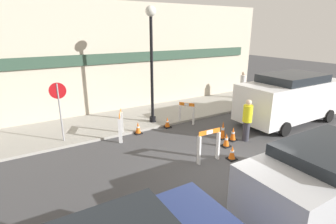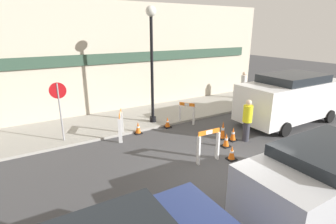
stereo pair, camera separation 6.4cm
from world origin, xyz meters
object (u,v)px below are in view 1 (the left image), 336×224
at_px(streetlamp_post, 151,50).
at_px(stop_sign, 59,103).
at_px(person_pedestrian, 243,84).
at_px(parked_car_1, 327,174).
at_px(work_van, 290,96).
at_px(person_worker, 247,119).

bearing_deg(streetlamp_post, stop_sign, -178.18).
bearing_deg(stop_sign, person_pedestrian, -160.88).
relative_size(streetlamp_post, person_pedestrian, 3.08).
xyz_separation_m(streetlamp_post, stop_sign, (-3.93, -0.13, -1.72)).
distance_m(stop_sign, person_pedestrian, 10.79).
height_order(stop_sign, person_pedestrian, stop_sign).
height_order(parked_car_1, work_van, work_van).
height_order(stop_sign, parked_car_1, stop_sign).
distance_m(stop_sign, person_worker, 7.10).
height_order(streetlamp_post, work_van, streetlamp_post).
xyz_separation_m(streetlamp_post, person_pedestrian, (6.78, 0.99, -2.35)).
bearing_deg(streetlamp_post, parked_car_1, -85.11).
distance_m(person_pedestrian, parked_car_1, 10.45).
xyz_separation_m(streetlamp_post, person_worker, (2.23, -3.58, -2.44)).
bearing_deg(stop_sign, work_van, 176.03).
distance_m(streetlamp_post, stop_sign, 4.29).
relative_size(person_pedestrian, work_van, 0.31).
xyz_separation_m(stop_sign, parked_car_1, (4.57, -7.33, -0.64)).
xyz_separation_m(streetlamp_post, parked_car_1, (0.64, -7.46, -2.35)).
bearing_deg(streetlamp_post, person_worker, -58.11).
relative_size(streetlamp_post, person_worker, 3.01).
height_order(streetlamp_post, stop_sign, streetlamp_post).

